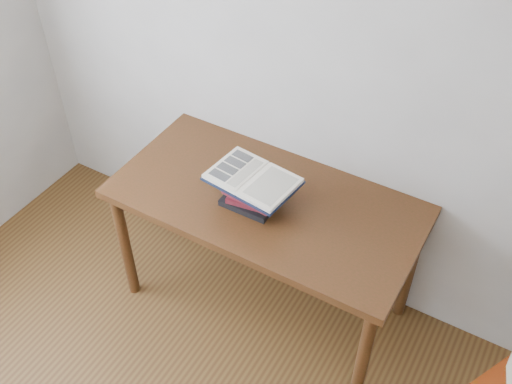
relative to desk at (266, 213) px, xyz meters
The scene contains 3 objects.
desk is the anchor object (origin of this frame).
book_stack 0.19m from the desk, 118.90° to the right, with size 0.28×0.20×0.15m.
open_book 0.27m from the desk, 118.13° to the right, with size 0.42×0.32×0.03m.
Camera 1 is at (0.99, -0.42, 2.77)m, focal length 42.00 mm.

